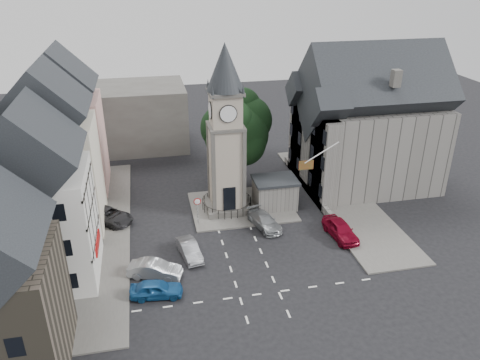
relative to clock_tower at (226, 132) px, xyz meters
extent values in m
plane|color=black|center=(0.00, -7.99, -8.12)|extent=(120.00, 120.00, 0.00)
cube|color=#595651|center=(-12.50, -1.99, -8.05)|extent=(6.00, 30.00, 0.14)
cube|color=#595651|center=(12.00, 0.01, -8.05)|extent=(6.00, 26.00, 0.14)
cube|color=#595651|center=(1.50, 0.01, -8.04)|extent=(10.00, 8.00, 0.16)
cube|color=silver|center=(0.00, -13.49, -8.12)|extent=(20.00, 8.00, 0.01)
cube|color=#4C4944|center=(0.00, 0.01, -7.77)|extent=(4.20, 4.20, 0.70)
torus|color=black|center=(0.00, 0.01, -7.04)|extent=(4.86, 4.86, 0.06)
cube|color=#A89B88|center=(0.00, 0.01, -3.42)|extent=(3.00, 3.00, 8.00)
cube|color=black|center=(0.00, -1.44, -6.22)|extent=(1.20, 0.25, 2.40)
cube|color=#4C4944|center=(0.00, 0.01, 0.58)|extent=(3.30, 3.30, 0.25)
cube|color=#A89B88|center=(0.00, 0.01, 2.18)|extent=(2.70, 2.70, 3.20)
cylinder|color=white|center=(0.00, -1.39, 2.18)|extent=(1.50, 0.12, 1.50)
cube|color=#4C4944|center=(0.00, 0.01, 3.78)|extent=(3.10, 3.10, 0.30)
cone|color=black|center=(0.00, 0.01, 6.03)|extent=(3.40, 3.40, 4.20)
cube|color=slate|center=(4.80, -0.49, -6.72)|extent=(4.00, 3.00, 2.80)
cube|color=black|center=(4.80, -0.49, -5.17)|extent=(4.30, 3.30, 0.25)
cylinder|color=black|center=(2.00, 5.01, -5.92)|extent=(0.70, 0.70, 4.40)
cylinder|color=black|center=(-3.20, -2.49, -6.87)|extent=(0.10, 0.10, 2.50)
cone|color=#A50C0C|center=(-3.20, -2.59, -5.62)|extent=(0.70, 0.06, 0.70)
cone|color=white|center=(-3.20, -2.61, -5.62)|extent=(0.54, 0.04, 0.54)
cube|color=#DB9E96|center=(-15.50, 8.01, -3.12)|extent=(7.50, 7.00, 10.00)
cube|color=#F0E0C9|center=(-15.50, 0.01, -3.12)|extent=(7.50, 7.00, 10.00)
cube|color=silver|center=(-15.50, -7.99, -3.62)|extent=(7.50, 7.00, 9.00)
cube|color=#4C4944|center=(-12.00, 20.01, -4.12)|extent=(20.00, 10.00, 8.00)
cube|color=slate|center=(16.00, 3.01, -3.62)|extent=(14.00, 10.00, 9.00)
cube|color=slate|center=(9.80, -0.49, -3.62)|extent=(1.60, 4.40, 9.00)
cube|color=slate|center=(9.80, 6.51, -3.62)|extent=(1.60, 4.40, 9.00)
cube|color=slate|center=(9.20, 2.01, -7.67)|extent=(0.40, 16.00, 0.90)
cylinder|color=white|center=(8.00, -3.99, -1.12)|extent=(3.17, 0.10, 1.89)
plane|color=#B21414|center=(6.60, -3.99, -2.22)|extent=(1.40, 0.00, 1.40)
imported|color=#19518E|center=(-7.50, -12.15, -7.46)|extent=(4.03, 1.98, 1.32)
imported|color=#A4A8AC|center=(-7.50, -9.75, -7.43)|extent=(4.46, 2.78, 1.39)
imported|color=#272729|center=(-11.50, -0.23, -7.41)|extent=(5.41, 5.12, 1.42)
imported|color=gray|center=(-4.55, -7.49, -7.48)|extent=(2.09, 4.10, 1.29)
imported|color=gray|center=(2.79, -4.16, -7.48)|extent=(2.94, 4.75, 1.28)
imported|color=maroon|center=(9.02, -7.23, -7.34)|extent=(2.27, 4.71, 1.55)
imported|color=#B5A795|center=(9.28, 1.00, -7.17)|extent=(0.79, 0.63, 1.90)
camera|label=1|loc=(-7.12, -40.49, 14.54)|focal=35.00mm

